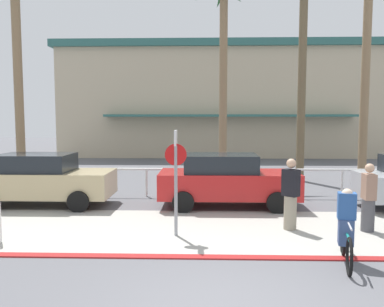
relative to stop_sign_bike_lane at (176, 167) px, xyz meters
name	(u,v)px	position (x,y,z in m)	size (l,w,h in m)	color
ground_plane	(210,189)	(0.93, 6.34, -1.68)	(80.00, 80.00, 0.00)	#5B5B60
sidewalk_strip	(214,230)	(0.93, 0.54, -1.67)	(44.00, 4.00, 0.02)	#ADAAA0
curb_paint	(216,257)	(0.93, -1.46, -1.66)	(44.00, 0.24, 0.03)	maroon
building_backdrop	(225,102)	(2.38, 22.77, 2.47)	(24.93, 10.28, 8.25)	#BCAD8E
rail_fence	(211,174)	(0.93, 4.84, -0.84)	(23.53, 0.08, 1.04)	white
stop_sign_bike_lane	(176,167)	(0.00, 0.00, 0.00)	(0.52, 0.56, 2.56)	gray
palm_tree_0	(16,31)	(-6.92, 6.79, 4.66)	(2.77, 2.90, 8.58)	#846B4C
palm_tree_1	(223,40)	(1.52, 8.79, 4.65)	(3.60, 2.78, 8.72)	#846B4C
palm_tree_2	(303,23)	(4.97, 8.57, 5.32)	(3.35, 3.11, 10.03)	brown
palm_tree_3	(367,10)	(7.57, 8.12, 5.73)	(3.61, 3.60, 10.06)	#846B4C
car_tan_1	(42,179)	(-4.58, 3.22, -0.81)	(4.40, 2.02, 1.69)	tan
car_red_2	(227,180)	(1.40, 3.25, -0.81)	(4.40, 2.02, 1.69)	red
cyclist_teal_0	(346,228)	(3.47, -1.64, -0.98)	(0.48, 1.78, 1.50)	black
pedestrian_0	(291,197)	(2.87, 0.62, -0.82)	(0.46, 0.47, 1.83)	gray
pedestrian_1	(368,200)	(4.77, 0.51, -0.88)	(0.34, 0.42, 1.73)	#4C4C51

